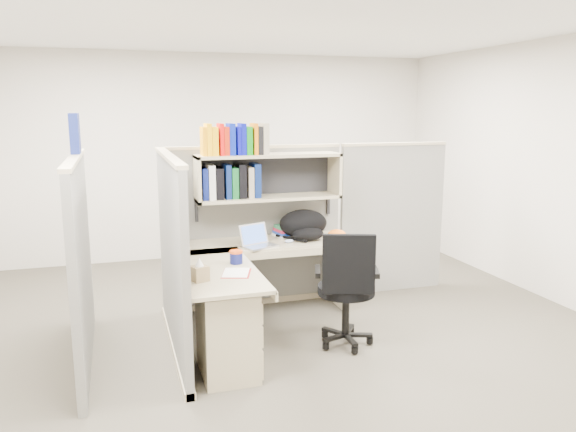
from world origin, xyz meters
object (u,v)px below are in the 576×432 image
object	(u,v)px
desk	(240,305)
snack_canister	(236,257)
task_chair	(346,306)
laptop	(260,236)
backpack	(305,225)

from	to	relation	value
desk	snack_canister	bearing A→B (deg)	86.37
snack_canister	task_chair	distance (m)	1.01
desk	snack_canister	size ratio (longest dim) A/B	15.74
desk	task_chair	bearing A→B (deg)	-5.57
desk	task_chair	size ratio (longest dim) A/B	1.72
laptop	snack_canister	bearing A→B (deg)	-145.95
backpack	task_chair	distance (m)	1.07
backpack	desk	bearing A→B (deg)	-149.74
backpack	snack_canister	world-z (taller)	backpack
laptop	task_chair	distance (m)	1.05
snack_canister	task_chair	world-z (taller)	task_chair
backpack	snack_canister	distance (m)	1.07
desk	backpack	size ratio (longest dim) A/B	3.64
laptop	desk	bearing A→B (deg)	-138.57
backpack	laptop	bearing A→B (deg)	-174.95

